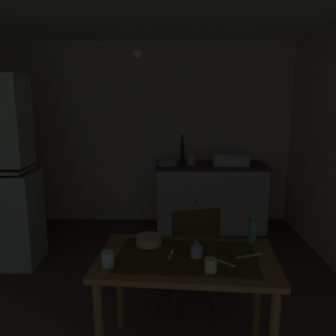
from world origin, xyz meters
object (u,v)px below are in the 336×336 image
mug_tall (107,259)px  dining_table (185,271)px  chair_far_side (190,255)px  hand_pump (181,151)px  serving_bowl_wide (148,240)px  mixing_bowl_counter (166,162)px  glass_bottle (251,230)px  sink_basin (229,159)px

mug_tall → dining_table: bearing=14.8°
chair_far_side → mug_tall: chair_far_side is taller
hand_pump → serving_bowl_wide: hand_pump is taller
mixing_bowl_counter → dining_table: (0.13, -2.38, -0.28)m
chair_far_side → glass_bottle: size_ratio=3.77×
dining_table → mixing_bowl_counter: bearing=93.1°
sink_basin → chair_far_side: sink_basin is taller
sink_basin → serving_bowl_wide: bearing=-112.8°
dining_table → sink_basin: bearing=74.2°
hand_pump → glass_bottle: hand_pump is taller
glass_bottle → mug_tall: bearing=-160.0°
mixing_bowl_counter → chair_far_side: 1.87m
dining_table → serving_bowl_wide: size_ratio=6.66×
sink_basin → hand_pump: (-0.62, 0.05, 0.09)m
serving_bowl_wide → glass_bottle: glass_bottle is taller
hand_pump → glass_bottle: size_ratio=1.66×
mixing_bowl_counter → serving_bowl_wide: (-0.13, -2.18, -0.15)m
glass_bottle → hand_pump: bearing=99.9°
mixing_bowl_counter → mug_tall: 2.53m
chair_far_side → glass_bottle: bearing=-41.7°
chair_far_side → serving_bowl_wide: size_ratio=4.96×
hand_pump → glass_bottle: 2.30m
mixing_bowl_counter → chair_far_side: bearing=-83.8°
dining_table → hand_pump: bearing=88.4°
hand_pump → glass_bottle: bearing=-80.1°
hand_pump → sink_basin: bearing=-4.2°
dining_table → mug_tall: bearing=-165.2°
chair_far_side → sink_basin: bearing=71.6°
sink_basin → mixing_bowl_counter: sink_basin is taller
hand_pump → chair_far_side: size_ratio=0.44×
sink_basin → mixing_bowl_counter: size_ratio=1.67×
mixing_bowl_counter → mug_tall: bearing=-98.0°
sink_basin → dining_table: size_ratio=0.37×
hand_pump → chair_far_side: 1.99m
glass_bottle → chair_far_side: bearing=138.3°
glass_bottle → mixing_bowl_counter: bearing=105.3°
hand_pump → mug_tall: hand_pump is taller
sink_basin → chair_far_side: size_ratio=0.50×
hand_pump → mug_tall: bearing=-101.9°
chair_far_side → serving_bowl_wide: (-0.32, -0.37, 0.29)m
mug_tall → serving_bowl_wide: bearing=54.8°
sink_basin → dining_table: bearing=-105.8°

